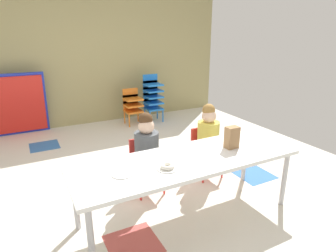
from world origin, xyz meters
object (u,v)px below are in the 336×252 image
object	(u,v)px
craft_table	(188,163)
paper_plate_center_table	(123,174)
seated_child_near_camera	(147,146)
paper_plate_near_edge	(167,169)
folded_activity_table	(18,105)
donut_powdered_on_plate	(167,166)
kid_chair_orange_stack	(132,104)
seated_child_middle_seat	(208,134)
kid_chair_blue_stack	(153,95)
paper_bag_brown	(232,137)

from	to	relation	value
craft_table	paper_plate_center_table	distance (m)	0.64
seated_child_near_camera	paper_plate_near_edge	world-z (taller)	seated_child_near_camera
craft_table	folded_activity_table	world-z (taller)	folded_activity_table
craft_table	donut_powdered_on_plate	xyz separation A→B (m)	(-0.26, -0.10, 0.07)
kid_chair_orange_stack	folded_activity_table	world-z (taller)	folded_activity_table
paper_plate_center_table	seated_child_middle_seat	bearing A→B (deg)	25.28
seated_child_near_camera	folded_activity_table	size ratio (longest dim) A/B	0.84
seated_child_near_camera	seated_child_middle_seat	size ratio (longest dim) A/B	1.00
paper_plate_near_edge	paper_plate_center_table	world-z (taller)	same
craft_table	folded_activity_table	distance (m)	3.55
seated_child_near_camera	donut_powdered_on_plate	distance (m)	0.70
paper_plate_near_edge	donut_powdered_on_plate	bearing A→B (deg)	0.00
kid_chair_blue_stack	paper_plate_near_edge	xyz separation A→B (m)	(-1.29, -3.10, 0.10)
kid_chair_orange_stack	seated_child_near_camera	bearing A→B (deg)	-107.39
kid_chair_orange_stack	paper_bag_brown	xyz separation A→B (m)	(-0.08, -2.98, 0.33)
folded_activity_table	paper_plate_near_edge	xyz separation A→B (m)	(1.07, -3.39, 0.08)
kid_chair_orange_stack	donut_powdered_on_plate	bearing A→B (deg)	-105.53
kid_chair_blue_stack	donut_powdered_on_plate	xyz separation A→B (m)	(-1.29, -3.10, 0.12)
seated_child_middle_seat	kid_chair_blue_stack	xyz separation A→B (m)	(0.38, 2.41, -0.04)
donut_powdered_on_plate	kid_chair_blue_stack	bearing A→B (deg)	67.46
seated_child_near_camera	paper_bag_brown	world-z (taller)	seated_child_near_camera
donut_powdered_on_plate	kid_chair_orange_stack	bearing A→B (deg)	74.47
seated_child_near_camera	folded_activity_table	xyz separation A→B (m)	(-1.18, 2.70, -0.02)
paper_plate_near_edge	folded_activity_table	bearing A→B (deg)	107.57
seated_child_near_camera	kid_chair_orange_stack	bearing A→B (deg)	72.61
kid_chair_blue_stack	paper_plate_center_table	world-z (taller)	kid_chair_blue_stack
seated_child_near_camera	folded_activity_table	distance (m)	2.95
seated_child_near_camera	kid_chair_orange_stack	xyz separation A→B (m)	(0.76, 2.41, -0.16)
craft_table	donut_powdered_on_plate	distance (m)	0.29
craft_table	seated_child_middle_seat	bearing A→B (deg)	42.38
seated_child_middle_seat	donut_powdered_on_plate	size ratio (longest dim) A/B	7.54
paper_bag_brown	paper_plate_center_table	distance (m)	1.15
kid_chair_orange_stack	kid_chair_blue_stack	world-z (taller)	kid_chair_blue_stack
kid_chair_orange_stack	kid_chair_blue_stack	size ratio (longest dim) A/B	0.74
seated_child_middle_seat	paper_bag_brown	size ratio (longest dim) A/B	4.17
paper_plate_near_edge	donut_powdered_on_plate	distance (m)	0.02
kid_chair_blue_stack	folded_activity_table	size ratio (longest dim) A/B	0.85
kid_chair_blue_stack	donut_powdered_on_plate	distance (m)	3.36
seated_child_near_camera	paper_plate_center_table	size ratio (longest dim) A/B	5.10
craft_table	kid_chair_blue_stack	bearing A→B (deg)	71.17
seated_child_near_camera	kid_chair_orange_stack	world-z (taller)	seated_child_near_camera
seated_child_near_camera	seated_child_middle_seat	distance (m)	0.80
craft_table	paper_plate_near_edge	size ratio (longest dim) A/B	11.81
seated_child_middle_seat	paper_plate_center_table	size ratio (longest dim) A/B	5.10
paper_bag_brown	paper_plate_near_edge	xyz separation A→B (m)	(-0.78, -0.12, -0.11)
paper_plate_near_edge	paper_plate_center_table	xyz separation A→B (m)	(-0.37, 0.09, 0.00)
seated_child_near_camera	kid_chair_orange_stack	distance (m)	2.53
craft_table	paper_plate_center_table	bearing A→B (deg)	-178.36
seated_child_middle_seat	paper_bag_brown	xyz separation A→B (m)	(-0.12, -0.57, 0.17)
folded_activity_table	paper_bag_brown	xyz separation A→B (m)	(1.85, -3.27, 0.19)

